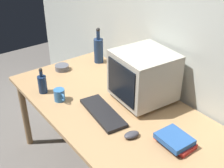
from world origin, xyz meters
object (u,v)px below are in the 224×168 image
(mug, at_px, (60,95))
(crt_monitor, at_px, (144,76))
(computer_mouse, at_px, (132,135))
(book_stack, at_px, (175,140))
(bottle_short, at_px, (42,83))
(bottle_tall, at_px, (99,50))
(cd_spindle, at_px, (62,67))
(keyboard, at_px, (103,113))

(mug, bearing_deg, crt_monitor, 54.42)
(computer_mouse, height_order, book_stack, book_stack)
(bottle_short, bearing_deg, bottle_tall, 105.63)
(crt_monitor, relative_size, bottle_tall, 1.27)
(bottle_tall, height_order, book_stack, bottle_tall)
(crt_monitor, xyz_separation_m, computer_mouse, (0.28, -0.34, -0.17))
(mug, xyz_separation_m, cd_spindle, (-0.42, 0.25, -0.02))
(keyboard, distance_m, cd_spindle, 0.75)
(cd_spindle, bearing_deg, bottle_tall, 79.78)
(computer_mouse, relative_size, mug, 0.83)
(keyboard, height_order, bottle_tall, bottle_tall)
(bottle_short, bearing_deg, crt_monitor, 45.48)
(book_stack, relative_size, mug, 1.91)
(mug, relative_size, cd_spindle, 1.00)
(keyboard, distance_m, mug, 0.36)
(book_stack, bearing_deg, bottle_short, -160.33)
(book_stack, bearing_deg, mug, -159.34)
(bottle_short, bearing_deg, keyboard, 21.40)
(computer_mouse, xyz_separation_m, cd_spindle, (-1.05, 0.09, 0.00))
(crt_monitor, height_order, mug, crt_monitor)
(computer_mouse, distance_m, mug, 0.65)
(crt_monitor, xyz_separation_m, bottle_tall, (-0.71, 0.10, -0.07))
(crt_monitor, xyz_separation_m, cd_spindle, (-0.77, -0.24, -0.17))
(keyboard, distance_m, book_stack, 0.53)
(computer_mouse, height_order, cd_spindle, cd_spindle)
(computer_mouse, bearing_deg, keyboard, -170.43)
(crt_monitor, height_order, cd_spindle, crt_monitor)
(bottle_tall, distance_m, cd_spindle, 0.37)
(bottle_tall, bearing_deg, keyboard, -32.95)
(cd_spindle, bearing_deg, book_stack, 3.04)
(book_stack, xyz_separation_m, cd_spindle, (-1.25, -0.07, -0.01))
(bottle_short, bearing_deg, book_stack, 19.67)
(bottle_tall, xyz_separation_m, mug, (0.36, -0.60, -0.08))
(book_stack, bearing_deg, computer_mouse, -141.45)
(crt_monitor, height_order, bottle_tall, crt_monitor)
(keyboard, height_order, cd_spindle, cd_spindle)
(computer_mouse, bearing_deg, bottle_tall, 165.10)
(crt_monitor, xyz_separation_m, keyboard, (-0.02, -0.34, -0.18))
(cd_spindle, bearing_deg, computer_mouse, -5.15)
(computer_mouse, bearing_deg, book_stack, 47.81)
(crt_monitor, bearing_deg, bottle_short, -134.52)
(bottle_tall, xyz_separation_m, book_stack, (1.19, -0.28, -0.09))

